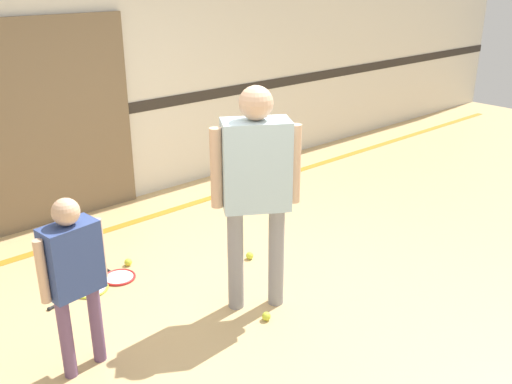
{
  "coord_description": "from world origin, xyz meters",
  "views": [
    {
      "loc": [
        -2.39,
        -2.89,
        2.44
      ],
      "look_at": [
        0.12,
        -0.04,
        0.94
      ],
      "focal_mm": 40.0,
      "sensor_mm": 36.0,
      "label": 1
    }
  ],
  "objects_px": {
    "racket_second_spare": "(87,289)",
    "tennis_ball_by_spare_racket": "(128,262)",
    "person_instructor": "(256,177)",
    "person_student_left": "(73,268)",
    "racket_spare_on_floor": "(118,276)",
    "tennis_ball_stray_left": "(250,256)",
    "tennis_ball_near_instructor": "(266,316)"
  },
  "relations": [
    {
      "from": "racket_spare_on_floor",
      "to": "racket_second_spare",
      "type": "height_order",
      "value": "same"
    },
    {
      "from": "person_student_left",
      "to": "tennis_ball_stray_left",
      "type": "bearing_deg",
      "value": 6.51
    },
    {
      "from": "tennis_ball_near_instructor",
      "to": "tennis_ball_stray_left",
      "type": "relative_size",
      "value": 1.0
    },
    {
      "from": "racket_second_spare",
      "to": "tennis_ball_near_instructor",
      "type": "relative_size",
      "value": 8.53
    },
    {
      "from": "person_student_left",
      "to": "tennis_ball_stray_left",
      "type": "distance_m",
      "value": 1.95
    },
    {
      "from": "person_student_left",
      "to": "tennis_ball_near_instructor",
      "type": "bearing_deg",
      "value": -23.98
    },
    {
      "from": "person_student_left",
      "to": "racket_second_spare",
      "type": "xyz_separation_m",
      "value": [
        0.44,
        0.88,
        -0.73
      ]
    },
    {
      "from": "person_instructor",
      "to": "person_student_left",
      "type": "height_order",
      "value": "person_instructor"
    },
    {
      "from": "person_instructor",
      "to": "person_student_left",
      "type": "xyz_separation_m",
      "value": [
        -1.33,
        0.18,
        -0.32
      ]
    },
    {
      "from": "person_instructor",
      "to": "tennis_ball_stray_left",
      "type": "bearing_deg",
      "value": 84.8
    },
    {
      "from": "racket_spare_on_floor",
      "to": "tennis_ball_by_spare_racket",
      "type": "distance_m",
      "value": 0.21
    },
    {
      "from": "person_student_left",
      "to": "racket_spare_on_floor",
      "type": "height_order",
      "value": "person_student_left"
    },
    {
      "from": "tennis_ball_near_instructor",
      "to": "tennis_ball_by_spare_racket",
      "type": "height_order",
      "value": "same"
    },
    {
      "from": "racket_second_spare",
      "to": "tennis_ball_by_spare_racket",
      "type": "relative_size",
      "value": 8.53
    },
    {
      "from": "tennis_ball_stray_left",
      "to": "racket_spare_on_floor",
      "type": "bearing_deg",
      "value": 155.13
    },
    {
      "from": "person_student_left",
      "to": "tennis_ball_by_spare_racket",
      "type": "distance_m",
      "value": 1.53
    },
    {
      "from": "person_student_left",
      "to": "racket_spare_on_floor",
      "type": "bearing_deg",
      "value": 44.57
    },
    {
      "from": "person_instructor",
      "to": "tennis_ball_stray_left",
      "type": "relative_size",
      "value": 25.79
    },
    {
      "from": "person_student_left",
      "to": "racket_second_spare",
      "type": "relative_size",
      "value": 2.12
    },
    {
      "from": "racket_spare_on_floor",
      "to": "racket_second_spare",
      "type": "xyz_separation_m",
      "value": [
        -0.29,
        -0.02,
        0.0
      ]
    },
    {
      "from": "person_instructor",
      "to": "tennis_ball_stray_left",
      "type": "xyz_separation_m",
      "value": [
        0.44,
        0.59,
        -1.02
      ]
    },
    {
      "from": "racket_spare_on_floor",
      "to": "racket_second_spare",
      "type": "bearing_deg",
      "value": 89.48
    },
    {
      "from": "racket_spare_on_floor",
      "to": "tennis_ball_near_instructor",
      "type": "xyz_separation_m",
      "value": [
        0.52,
        -1.29,
        0.02
      ]
    },
    {
      "from": "tennis_ball_near_instructor",
      "to": "tennis_ball_stray_left",
      "type": "height_order",
      "value": "same"
    },
    {
      "from": "tennis_ball_near_instructor",
      "to": "tennis_ball_by_spare_racket",
      "type": "bearing_deg",
      "value": 103.82
    },
    {
      "from": "person_instructor",
      "to": "tennis_ball_by_spare_racket",
      "type": "xyz_separation_m",
      "value": [
        -0.43,
        1.2,
        -1.02
      ]
    },
    {
      "from": "tennis_ball_by_spare_racket",
      "to": "racket_second_spare",
      "type": "bearing_deg",
      "value": -161.88
    },
    {
      "from": "racket_spare_on_floor",
      "to": "tennis_ball_stray_left",
      "type": "relative_size",
      "value": 7.42
    },
    {
      "from": "person_student_left",
      "to": "tennis_ball_stray_left",
      "type": "height_order",
      "value": "person_student_left"
    },
    {
      "from": "person_student_left",
      "to": "racket_second_spare",
      "type": "distance_m",
      "value": 1.22
    },
    {
      "from": "tennis_ball_near_instructor",
      "to": "tennis_ball_by_spare_racket",
      "type": "distance_m",
      "value": 1.46
    },
    {
      "from": "person_student_left",
      "to": "tennis_ball_by_spare_racket",
      "type": "relative_size",
      "value": 18.03
    }
  ]
}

